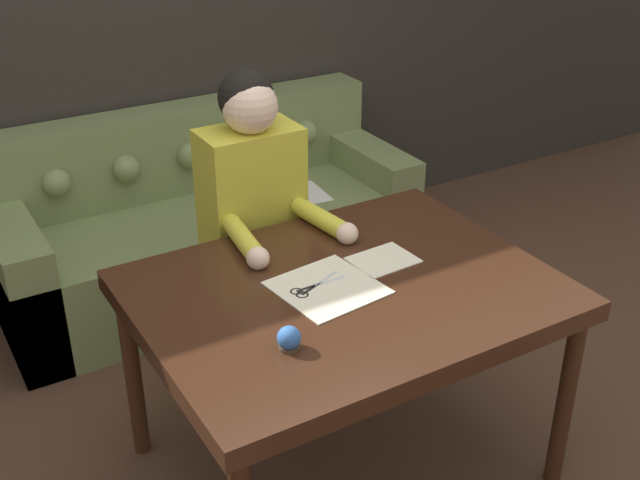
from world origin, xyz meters
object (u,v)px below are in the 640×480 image
object	(u,v)px
couch	(205,227)
scissors	(309,289)
person	(254,234)
pin_cushion	(289,339)
dining_table	(345,304)

from	to	relation	value
couch	scissors	distance (m)	1.53
person	couch	bearing A→B (deg)	81.51
person	pin_cushion	bearing A→B (deg)	-110.14
couch	scissors	size ratio (longest dim) A/B	9.92
couch	scissors	bearing A→B (deg)	-99.00
person	pin_cushion	xyz separation A→B (m)	(-0.32, -0.86, 0.13)
couch	pin_cushion	distance (m)	1.81
couch	scissors	world-z (taller)	couch
dining_table	couch	xyz separation A→B (m)	(0.11, 1.48, -0.38)
person	scissors	size ratio (longest dim) A/B	6.47
scissors	pin_cushion	xyz separation A→B (m)	(-0.21, -0.25, 0.03)
pin_cushion	dining_table	bearing A→B (deg)	33.11
dining_table	scissors	xyz separation A→B (m)	(-0.11, 0.04, 0.07)
scissors	pin_cushion	distance (m)	0.33
couch	pin_cushion	bearing A→B (deg)	-104.57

